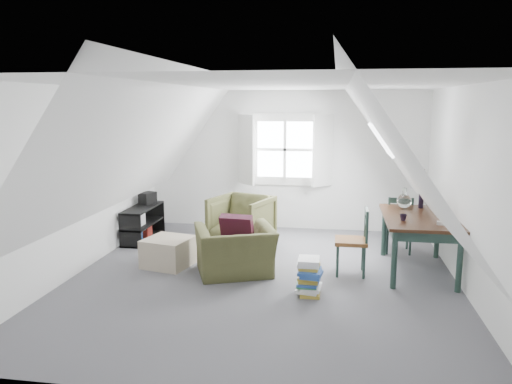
% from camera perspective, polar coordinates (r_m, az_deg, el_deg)
% --- Properties ---
extents(floor, '(5.50, 5.50, 0.00)m').
position_cam_1_polar(floor, '(6.67, 0.75, -9.82)').
color(floor, '#545358').
rests_on(floor, ground).
extents(ceiling, '(5.50, 5.50, 0.00)m').
position_cam_1_polar(ceiling, '(6.27, 0.80, 12.17)').
color(ceiling, white).
rests_on(ceiling, wall_back).
extents(wall_back, '(5.00, 0.00, 5.00)m').
position_cam_1_polar(wall_back, '(9.06, 3.34, 3.63)').
color(wall_back, white).
rests_on(wall_back, ground).
extents(wall_front, '(5.00, 0.00, 5.00)m').
position_cam_1_polar(wall_front, '(3.72, -5.51, -5.99)').
color(wall_front, white).
rests_on(wall_front, ground).
extents(wall_left, '(0.00, 5.50, 5.50)m').
position_cam_1_polar(wall_left, '(7.16, -19.45, 1.31)').
color(wall_left, white).
rests_on(wall_left, ground).
extents(wall_right, '(0.00, 5.50, 5.50)m').
position_cam_1_polar(wall_right, '(6.48, 23.20, 0.19)').
color(wall_right, white).
rests_on(wall_right, ground).
extents(slope_left, '(3.19, 5.50, 4.48)m').
position_cam_1_polar(slope_left, '(6.69, -12.52, 5.60)').
color(slope_left, white).
rests_on(slope_left, wall_left).
extents(slope_right, '(3.19, 5.50, 4.48)m').
position_cam_1_polar(slope_right, '(6.25, 15.03, 5.19)').
color(slope_right, white).
rests_on(slope_right, wall_right).
extents(dormer_window, '(1.71, 0.35, 1.30)m').
position_cam_1_polar(dormer_window, '(8.96, 3.30, 4.84)').
color(dormer_window, white).
rests_on(dormer_window, wall_back).
extents(skylight, '(0.35, 0.75, 0.47)m').
position_cam_1_polar(skylight, '(7.55, 14.06, 5.80)').
color(skylight, white).
rests_on(skylight, slope_right).
extents(armchair_near, '(1.26, 1.19, 0.65)m').
position_cam_1_polar(armchair_near, '(6.83, -2.39, -9.34)').
color(armchair_near, '#444627').
rests_on(armchair_near, floor).
extents(armchair_far, '(1.11, 1.12, 0.80)m').
position_cam_1_polar(armchair_far, '(8.19, -1.67, -6.00)').
color(armchair_far, '#444627').
rests_on(armchair_far, floor).
extents(throw_pillow, '(0.46, 0.30, 0.46)m').
position_cam_1_polar(throw_pillow, '(6.81, -2.17, -4.41)').
color(throw_pillow, '#3D1022').
rests_on(throw_pillow, armchair_near).
extents(ottoman, '(0.72, 0.72, 0.40)m').
position_cam_1_polar(ottoman, '(7.21, -9.97, -6.77)').
color(ottoman, tan).
rests_on(ottoman, floor).
extents(dining_table, '(0.94, 1.56, 0.78)m').
position_cam_1_polar(dining_table, '(7.08, 18.13, -3.44)').
color(dining_table, black).
rests_on(dining_table, floor).
extents(demijohn, '(0.21, 0.21, 0.29)m').
position_cam_1_polar(demijohn, '(7.45, 16.57, -0.94)').
color(demijohn, silver).
rests_on(demijohn, dining_table).
extents(vase_twigs, '(0.07, 0.08, 0.57)m').
position_cam_1_polar(vase_twigs, '(7.58, 18.35, -0.81)').
color(vase_twigs, black).
rests_on(vase_twigs, dining_table).
extents(cup, '(0.10, 0.10, 0.08)m').
position_cam_1_polar(cup, '(6.73, 16.46, -3.15)').
color(cup, black).
rests_on(cup, dining_table).
extents(paper_box, '(0.13, 0.10, 0.04)m').
position_cam_1_polar(paper_box, '(6.66, 20.48, -3.35)').
color(paper_box, white).
rests_on(paper_box, dining_table).
extents(dining_chair_far, '(0.42, 0.42, 0.89)m').
position_cam_1_polar(dining_chair_far, '(7.96, 15.98, -3.43)').
color(dining_chair_far, brown).
rests_on(dining_chair_far, floor).
extents(dining_chair_near, '(0.42, 0.42, 0.90)m').
position_cam_1_polar(dining_chair_near, '(6.82, 11.11, -5.41)').
color(dining_chair_near, brown).
rests_on(dining_chair_near, floor).
extents(media_shelf, '(0.37, 1.10, 0.56)m').
position_cam_1_polar(media_shelf, '(8.60, -12.88, -3.72)').
color(media_shelf, black).
rests_on(media_shelf, floor).
extents(electronics_box, '(0.28, 0.32, 0.22)m').
position_cam_1_polar(electronics_box, '(8.78, -12.28, -0.73)').
color(electronics_box, black).
rests_on(electronics_box, media_shelf).
extents(magazine_stack, '(0.33, 0.39, 0.44)m').
position_cam_1_polar(magazine_stack, '(6.10, 6.11, -9.59)').
color(magazine_stack, '#B29933').
rests_on(magazine_stack, floor).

